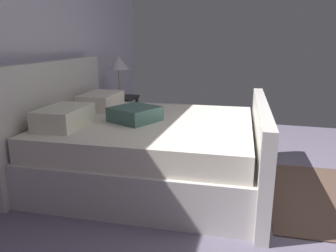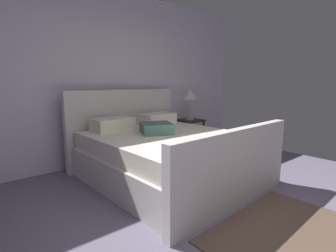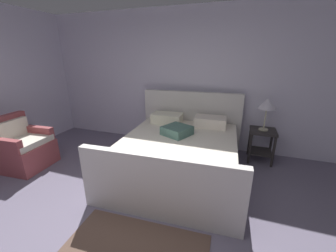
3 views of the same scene
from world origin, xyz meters
name	(u,v)px [view 3 (image 3 of 3)]	position (x,y,z in m)	size (l,w,h in m)	color
wall_back	(182,80)	(0.00, 3.05, 1.37)	(6.09, 0.12, 2.74)	silver
bed	(180,153)	(0.34, 1.79, 0.35)	(2.05, 2.30, 1.19)	silver
nightstand_right	(262,140)	(1.63, 2.66, 0.40)	(0.44, 0.44, 0.60)	#292524
table_lamp_right	(267,104)	(1.63, 2.66, 1.06)	(0.30, 0.30, 0.57)	#B7B293
armchair	(22,148)	(-2.27, 1.08, 0.35)	(0.78, 0.77, 0.90)	#964447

